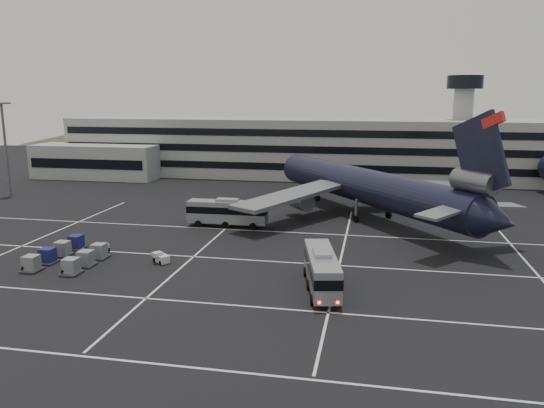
# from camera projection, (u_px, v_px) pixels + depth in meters

# --- Properties ---
(ground) EXTENTS (260.00, 260.00, 0.00)m
(ground) POSITION_uv_depth(u_px,v_px,m) (232.00, 270.00, 60.75)
(ground) COLOR black
(ground) RESTS_ON ground
(lane_markings) EXTENTS (90.00, 55.62, 0.01)m
(lane_markings) POSITION_uv_depth(u_px,v_px,m) (241.00, 268.00, 61.27)
(lane_markings) COLOR silver
(lane_markings) RESTS_ON ground
(terminal) EXTENTS (125.00, 26.00, 24.00)m
(terminal) POSITION_uv_depth(u_px,v_px,m) (298.00, 148.00, 128.25)
(terminal) COLOR gray
(terminal) RESTS_ON ground
(hills) EXTENTS (352.00, 180.00, 44.00)m
(hills) POSITION_uv_depth(u_px,v_px,m) (381.00, 171.00, 223.10)
(hills) COLOR #38332B
(hills) RESTS_ON ground
(lightpole_left) EXTENTS (2.40, 2.40, 18.28)m
(lightpole_left) POSITION_uv_depth(u_px,v_px,m) (4.00, 136.00, 102.41)
(lightpole_left) COLOR slate
(lightpole_left) RESTS_ON ground
(trijet_main) EXTENTS (39.87, 49.27, 18.08)m
(trijet_main) POSITION_uv_depth(u_px,v_px,m) (368.00, 186.00, 85.15)
(trijet_main) COLOR black
(trijet_main) RESTS_ON ground
(bus_near) EXTENTS (5.15, 12.13, 4.17)m
(bus_near) POSITION_uv_depth(u_px,v_px,m) (322.00, 268.00, 54.27)
(bus_near) COLOR gray
(bus_near) RESTS_ON ground
(bus_far) EXTENTS (12.20, 3.21, 4.30)m
(bus_far) POSITION_uv_depth(u_px,v_px,m) (227.00, 211.00, 80.40)
(bus_far) COLOR gray
(bus_far) RESTS_ON ground
(tug_a) EXTENTS (1.67, 2.49, 1.50)m
(tug_a) POSITION_uv_depth(u_px,v_px,m) (99.00, 249.00, 66.64)
(tug_a) COLOR beige
(tug_a) RESTS_ON ground
(tug_b) EXTENTS (2.46, 2.37, 1.38)m
(tug_b) POSITION_uv_depth(u_px,v_px,m) (162.00, 258.00, 63.23)
(tug_b) COLOR beige
(tug_b) RESTS_ON ground
(uld_cluster) EXTENTS (7.06, 11.36, 1.86)m
(uld_cluster) POSITION_uv_depth(u_px,v_px,m) (68.00, 255.00, 63.39)
(uld_cluster) COLOR #2D2D30
(uld_cluster) RESTS_ON ground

